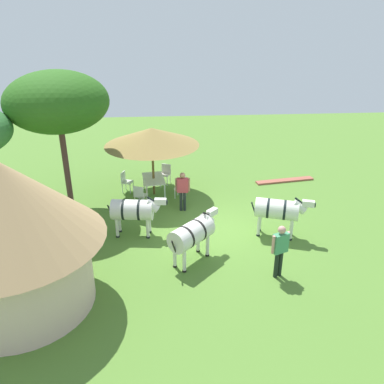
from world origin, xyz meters
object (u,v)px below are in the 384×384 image
Objects in this scene: patio_chair_west_end at (140,194)px; patio_chair_near_hut at (165,173)px; acacia_tree_far_lawn at (57,102)px; thatched_hut at (10,229)px; patio_chair_near_lawn at (126,180)px; standing_watcher at (280,247)px; zebra_toward_hut at (278,210)px; zebra_by_umbrella at (134,210)px; guest_beside_umbrella at (183,188)px; patio_chair_east_end at (182,186)px; zebra_nearest_camera at (193,234)px; shade_umbrella at (152,137)px; patio_dining_table at (154,180)px.

patio_chair_near_hut is at bearing 90.65° from patio_chair_west_end.
patio_chair_west_end is 4.64m from acacia_tree_far_lawn.
thatched_hut reaches higher than patio_chair_near_lawn.
patio_chair_near_lawn is 8.27m from standing_watcher.
patio_chair_west_end is 5.61m from zebra_toward_hut.
acacia_tree_far_lawn is (-2.19, 3.86, 3.71)m from patio_chair_near_hut.
zebra_by_umbrella reaches higher than patio_chair_near_hut.
patio_chair_near_lawn and patio_chair_near_hut have the same top height.
guest_beside_umbrella is (-2.86, -0.64, 0.45)m from patio_chair_near_hut.
patio_chair_near_lawn is at bearing 92.20° from patio_chair_east_end.
zebra_nearest_camera is at bearing 41.25° from patio_chair_near_lawn.
zebra_nearest_camera is (-3.54, -0.11, 0.01)m from guest_beside_umbrella.
zebra_by_umbrella is 4.90m from acacia_tree_far_lawn.
patio_chair_west_end is 1.84m from guest_beside_umbrella.
patio_chair_near_lawn is at bearing -36.40° from guest_beside_umbrella.
patio_chair_near_hut is at bearing 141.13° from zebra_nearest_camera.
acacia_tree_far_lawn is at bearing -125.25° from zebra_by_umbrella.
shade_umbrella is 2.28× the size of zebra_nearest_camera.
patio_chair_east_end is 1.79m from patio_chair_near_hut.
patio_chair_east_end is at bearing 91.20° from standing_watcher.
standing_watcher is (-6.23, -3.71, -1.56)m from shade_umbrella.
patio_chair_near_lawn and patio_chair_west_end have the same top height.
patio_chair_near_lawn is (0.38, 1.24, -0.14)m from patio_dining_table.
standing_watcher is 0.81× the size of zebra_by_umbrella.
patio_chair_near_hut is at bearing -23.80° from shade_umbrella.
patio_chair_near_lawn is at bearing 48.30° from patio_chair_near_hut.
patio_chair_near_hut is 8.08m from standing_watcher.
patio_dining_table is at bearing 90.00° from patio_chair_east_end.
patio_chair_near_hut is 0.17× the size of acacia_tree_far_lawn.
thatched_hut is 5.18× the size of patio_chair_east_end.
thatched_hut is 2.89× the size of guest_beside_umbrella.
patio_dining_table is at bearing 90.00° from patio_chair_near_lawn.
patio_chair_east_end is (6.41, -4.58, -1.75)m from thatched_hut.
zebra_toward_hut is (1.33, -3.06, 0.03)m from zebra_nearest_camera.
shade_umbrella is at bearing 148.13° from zebra_nearest_camera.
shade_umbrella is 1.91× the size of zebra_toward_hut.
patio_chair_near_lawn is 3.92m from zebra_by_umbrella.
patio_chair_near_lawn is 1.70m from patio_chair_west_end.
patio_chair_near_lawn is 1.00× the size of patio_chair_west_end.
guest_beside_umbrella reaches higher than patio_chair_east_end.
patio_chair_near_lawn is 0.56× the size of guest_beside_umbrella.
standing_watcher reaches higher than patio_dining_table.
guest_beside_umbrella reaches higher than patio_chair_west_end.
zebra_by_umbrella is at bearing 99.93° from patio_chair_near_hut.
patio_dining_table is 0.79× the size of zebra_toward_hut.
acacia_tree_far_lawn is at bearing 121.07° from standing_watcher.
patio_chair_near_lawn is (0.38, 1.24, -2.06)m from shade_umbrella.
zebra_nearest_camera is (1.01, 2.44, -0.03)m from standing_watcher.
guest_beside_umbrella is (-2.06, -2.39, 0.45)m from patio_chair_near_lawn.
shade_umbrella is 2.44× the size of guest_beside_umbrella.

